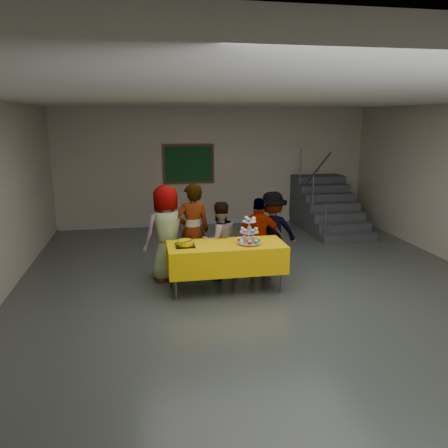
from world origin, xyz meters
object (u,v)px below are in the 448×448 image
object	(u,v)px
bear_cake	(185,242)
noticeboard	(189,164)
schoolchild_c	(219,241)
cupcake_stand	(249,234)
schoolchild_a	(167,233)
schoolchild_d	(259,238)
schoolchild_e	(272,232)
schoolchild_b	(193,231)
bake_table	(226,257)
staircase	(325,209)

from	to	relation	value
bear_cake	noticeboard	xyz separation A→B (m)	(0.53, 4.49, 0.77)
bear_cake	schoolchild_c	xyz separation A→B (m)	(0.64, 0.53, -0.15)
schoolchild_c	noticeboard	bearing A→B (deg)	-104.07
cupcake_stand	bear_cake	world-z (taller)	cupcake_stand
schoolchild_a	schoolchild_c	bearing A→B (deg)	146.54
schoolchild_a	schoolchild_d	distance (m)	1.60
cupcake_stand	schoolchild_e	distance (m)	1.06
schoolchild_d	schoolchild_b	bearing A→B (deg)	2.18
schoolchild_c	schoolchild_e	bearing A→B (deg)	177.80
schoolchild_a	schoolchild_c	size ratio (longest dim) A/B	1.21
bear_cake	schoolchild_d	bearing A→B (deg)	20.67
cupcake_stand	schoolchild_d	bearing A→B (deg)	60.66
schoolchild_e	bear_cake	bearing A→B (deg)	21.76
bake_table	noticeboard	xyz separation A→B (m)	(-0.12, 4.49, 1.04)
schoolchild_a	schoolchild_b	bearing A→B (deg)	155.99
schoolchild_b	schoolchild_c	bearing A→B (deg)	154.02
schoolchild_b	staircase	bearing A→B (deg)	-148.80
schoolchild_d	staircase	xyz separation A→B (m)	(2.57, 3.15, -0.21)
bake_table	noticeboard	world-z (taller)	noticeboard
schoolchild_b	schoolchild_e	size ratio (longest dim) A/B	1.14
schoolchild_a	bear_cake	bearing A→B (deg)	86.27
bake_table	schoolchild_d	distance (m)	0.86
schoolchild_e	bake_table	bearing A→B (deg)	34.56
bake_table	staircase	size ratio (longest dim) A/B	0.78
schoolchild_c	schoolchild_d	bearing A→B (deg)	162.72
schoolchild_b	staircase	world-z (taller)	staircase
schoolchild_d	noticeboard	size ratio (longest dim) A/B	1.08
bake_table	staircase	xyz separation A→B (m)	(3.25, 3.66, -0.07)
noticeboard	cupcake_stand	bearing A→B (deg)	-83.95
schoolchild_e	schoolchild_d	bearing A→B (deg)	36.96
noticeboard	schoolchild_e	bearing A→B (deg)	-73.41
schoolchild_a	schoolchild_c	distance (m)	0.91
schoolchild_d	schoolchild_c	bearing A→B (deg)	8.78
schoolchild_e	noticeboard	size ratio (longest dim) A/B	1.12
schoolchild_c	schoolchild_b	bearing A→B (deg)	-33.91
staircase	schoolchild_a	bearing A→B (deg)	-144.32
schoolchild_d	schoolchild_a	bearing A→B (deg)	4.55
bake_table	noticeboard	bearing A→B (deg)	91.59
bear_cake	schoolchild_b	xyz separation A→B (m)	(0.20, 0.67, 0.00)
schoolchild_e	cupcake_stand	bearing A→B (deg)	49.64
bake_table	schoolchild_d	size ratio (longest dim) A/B	1.34
schoolchild_a	schoolchild_d	bearing A→B (deg)	149.85
cupcake_stand	schoolchild_b	bearing A→B (deg)	138.21
schoolchild_b	staircase	distance (m)	4.78
staircase	noticeboard	size ratio (longest dim) A/B	1.85
schoolchild_c	schoolchild_e	xyz separation A→B (m)	(1.01, 0.24, 0.05)
bear_cake	schoolchild_e	xyz separation A→B (m)	(1.65, 0.76, -0.10)
cupcake_stand	schoolchild_c	bearing A→B (deg)	123.00
schoolchild_d	cupcake_stand	bearing A→B (deg)	71.19
schoolchild_c	noticeboard	size ratio (longest dim) A/B	1.05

